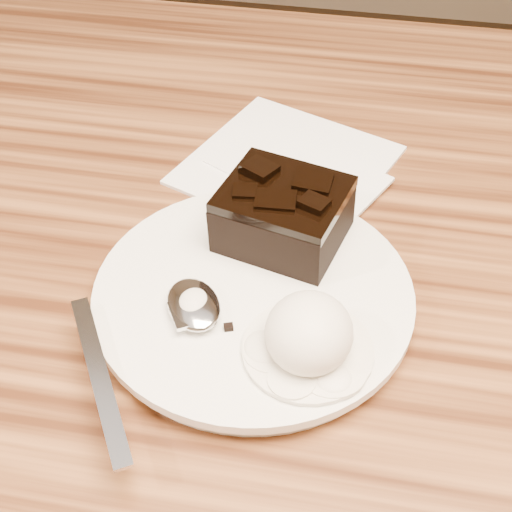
% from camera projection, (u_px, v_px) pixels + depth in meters
% --- Properties ---
extents(dining_table, '(1.20, 0.80, 0.75)m').
position_uv_depth(dining_table, '(319.00, 512.00, 0.79)').
color(dining_table, '#381B0E').
rests_on(dining_table, floor).
extents(plate, '(0.22, 0.22, 0.02)m').
position_uv_depth(plate, '(253.00, 299.00, 0.50)').
color(plate, silver).
rests_on(plate, dining_table).
extents(brownie, '(0.10, 0.09, 0.04)m').
position_uv_depth(brownie, '(283.00, 218.00, 0.52)').
color(brownie, black).
rests_on(brownie, plate).
extents(ice_cream_scoop, '(0.05, 0.06, 0.05)m').
position_uv_depth(ice_cream_scoop, '(309.00, 333.00, 0.44)').
color(ice_cream_scoop, white).
rests_on(ice_cream_scoop, plate).
extents(melt_puddle, '(0.08, 0.08, 0.00)m').
position_uv_depth(melt_puddle, '(308.00, 351.00, 0.45)').
color(melt_puddle, silver).
rests_on(melt_puddle, plate).
extents(spoon, '(0.13, 0.18, 0.01)m').
position_uv_depth(spoon, '(194.00, 306.00, 0.48)').
color(spoon, silver).
rests_on(spoon, plate).
extents(napkin, '(0.20, 0.20, 0.01)m').
position_uv_depth(napkin, '(287.00, 163.00, 0.62)').
color(napkin, white).
rests_on(napkin, dining_table).
extents(crumb_a, '(0.01, 0.01, 0.00)m').
position_uv_depth(crumb_a, '(228.00, 327.00, 0.47)').
color(crumb_a, black).
rests_on(crumb_a, plate).
extents(crumb_b, '(0.01, 0.01, 0.00)m').
position_uv_depth(crumb_b, '(344.00, 327.00, 0.47)').
color(crumb_b, black).
rests_on(crumb_b, plate).
extents(crumb_c, '(0.01, 0.01, 0.00)m').
position_uv_depth(crumb_c, '(288.00, 307.00, 0.48)').
color(crumb_c, black).
rests_on(crumb_c, plate).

